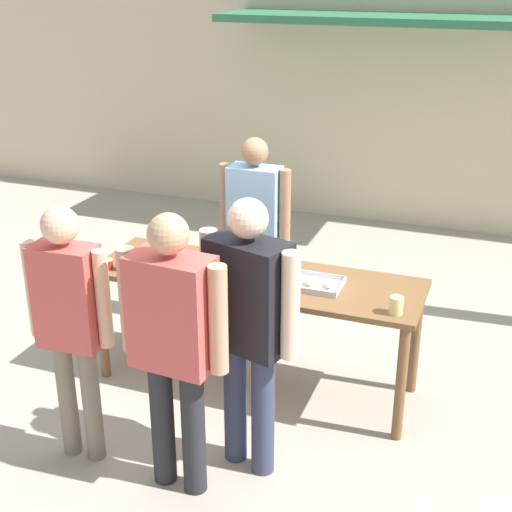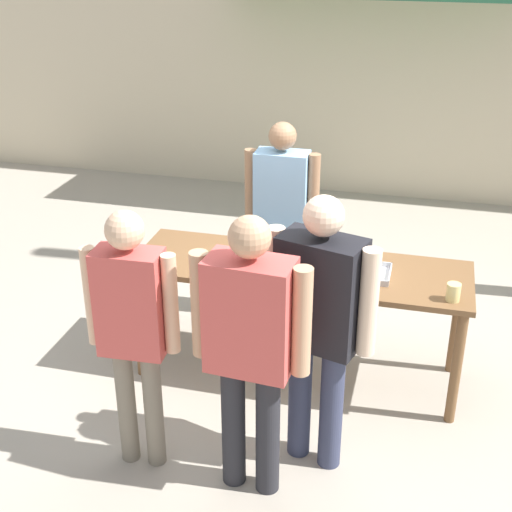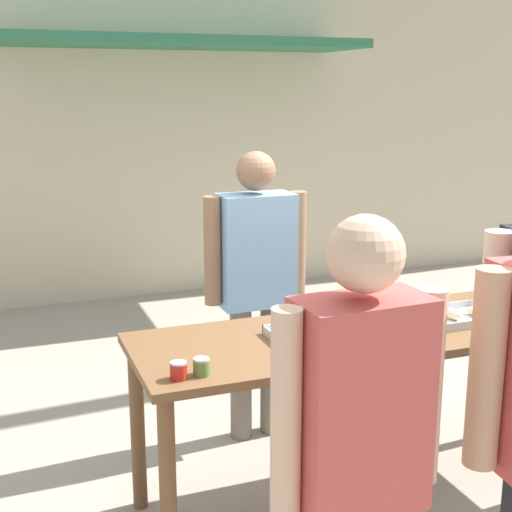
{
  "view_description": "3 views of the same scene",
  "coord_description": "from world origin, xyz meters",
  "px_view_note": "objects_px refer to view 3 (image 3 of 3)",
  "views": [
    {
      "loc": [
        1.61,
        -4.33,
        2.96
      ],
      "look_at": [
        0.0,
        0.0,
        1.04
      ],
      "focal_mm": 50.0,
      "sensor_mm": 36.0,
      "label": 1
    },
    {
      "loc": [
        0.81,
        -4.4,
        3.11
      ],
      "look_at": [
        -0.31,
        -0.03,
        0.94
      ],
      "focal_mm": 50.0,
      "sensor_mm": 36.0,
      "label": 2
    },
    {
      "loc": [
        -1.69,
        -2.84,
        2.02
      ],
      "look_at": [
        -0.32,
        0.82,
        1.09
      ],
      "focal_mm": 50.0,
      "sensor_mm": 36.0,
      "label": 3
    }
  ],
  "objects_px": {
    "condiment_jar_mustard": "(179,371)",
    "person_customer_holding_hotdog": "(359,442)",
    "condiment_jar_ketchup": "(201,367)",
    "food_tray_sausages": "(321,335)",
    "food_tray_buns": "(452,317)",
    "person_server_behind_table": "(256,272)"
  },
  "relations": [
    {
      "from": "condiment_jar_mustard",
      "to": "person_customer_holding_hotdog",
      "type": "xyz_separation_m",
      "value": [
        0.3,
        -0.92,
        0.09
      ]
    },
    {
      "from": "condiment_jar_ketchup",
      "to": "food_tray_sausages",
      "type": "bearing_deg",
      "value": 19.45
    },
    {
      "from": "food_tray_buns",
      "to": "person_customer_holding_hotdog",
      "type": "relative_size",
      "value": 0.26
    },
    {
      "from": "person_server_behind_table",
      "to": "person_customer_holding_hotdog",
      "type": "distance_m",
      "value": 2.04
    },
    {
      "from": "food_tray_buns",
      "to": "person_server_behind_table",
      "type": "relative_size",
      "value": 0.26
    },
    {
      "from": "food_tray_buns",
      "to": "person_server_behind_table",
      "type": "height_order",
      "value": "person_server_behind_table"
    },
    {
      "from": "condiment_jar_ketchup",
      "to": "person_customer_holding_hotdog",
      "type": "xyz_separation_m",
      "value": [
        0.21,
        -0.92,
        0.09
      ]
    },
    {
      "from": "food_tray_buns",
      "to": "food_tray_sausages",
      "type": "bearing_deg",
      "value": 179.97
    },
    {
      "from": "food_tray_buns",
      "to": "condiment_jar_mustard",
      "type": "xyz_separation_m",
      "value": [
        -1.45,
        -0.23,
        0.02
      ]
    },
    {
      "from": "condiment_jar_ketchup",
      "to": "food_tray_buns",
      "type": "bearing_deg",
      "value": 9.43
    },
    {
      "from": "food_tray_buns",
      "to": "condiment_jar_ketchup",
      "type": "xyz_separation_m",
      "value": [
        -1.36,
        -0.23,
        0.02
      ]
    },
    {
      "from": "condiment_jar_mustard",
      "to": "person_server_behind_table",
      "type": "height_order",
      "value": "person_server_behind_table"
    },
    {
      "from": "food_tray_buns",
      "to": "condiment_jar_ketchup",
      "type": "bearing_deg",
      "value": -170.57
    },
    {
      "from": "condiment_jar_ketchup",
      "to": "person_customer_holding_hotdog",
      "type": "relative_size",
      "value": 0.04
    },
    {
      "from": "food_tray_sausages",
      "to": "condiment_jar_mustard",
      "type": "relative_size",
      "value": 6.5
    },
    {
      "from": "food_tray_buns",
      "to": "condiment_jar_ketchup",
      "type": "relative_size",
      "value": 6.12
    },
    {
      "from": "food_tray_buns",
      "to": "person_customer_holding_hotdog",
      "type": "distance_m",
      "value": 1.63
    },
    {
      "from": "food_tray_sausages",
      "to": "condiment_jar_ketchup",
      "type": "bearing_deg",
      "value": -160.55
    },
    {
      "from": "condiment_jar_ketchup",
      "to": "condiment_jar_mustard",
      "type": "bearing_deg",
      "value": -176.26
    },
    {
      "from": "person_server_behind_table",
      "to": "condiment_jar_ketchup",
      "type": "bearing_deg",
      "value": -121.1
    },
    {
      "from": "condiment_jar_mustard",
      "to": "person_server_behind_table",
      "type": "relative_size",
      "value": 0.04
    },
    {
      "from": "condiment_jar_ketchup",
      "to": "person_server_behind_table",
      "type": "xyz_separation_m",
      "value": [
        0.64,
        1.07,
        0.08
      ]
    }
  ]
}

